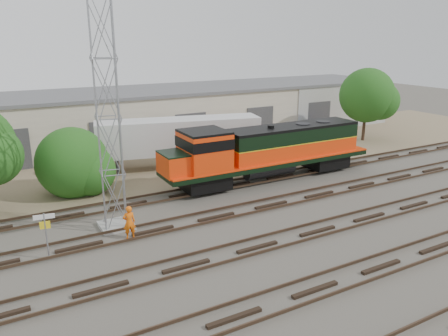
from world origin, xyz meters
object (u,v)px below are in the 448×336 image
signal_tower (108,122)px  worker (129,222)px  semi_trailer (183,137)px  locomotive (267,150)px

signal_tower → worker: (0.25, -1.78, -5.15)m
signal_tower → semi_trailer: size_ratio=0.92×
signal_tower → worker: 5.45m
locomotive → worker: 12.97m
signal_tower → semi_trailer: signal_tower is taller
locomotive → semi_trailer: (-4.01, 6.27, 0.21)m
locomotive → signal_tower: signal_tower is taller
worker → semi_trailer: semi_trailer is taller
signal_tower → worker: size_ratio=6.72×
semi_trailer → signal_tower: bearing=-119.2°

